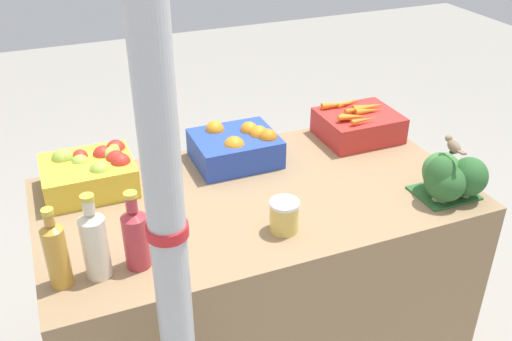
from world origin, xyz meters
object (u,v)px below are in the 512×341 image
Objects in this scene: apple_crate at (90,171)px; orange_crate at (237,146)px; juice_bottle_ruby at (136,236)px; pickle_jar at (285,216)px; support_pole at (171,266)px; sparrow_bird at (453,146)px; carrot_crate at (358,124)px; broccoli_pile at (448,177)px; juice_bottle_cloudy at (95,242)px; juice_bottle_amber at (56,253)px.

apple_crate is 1.00× the size of orange_crate.
pickle_jar is at bearing -0.12° from juice_bottle_ruby.
sparrow_bird is (1.11, 0.32, -0.04)m from support_pole.
orange_crate reaches higher than carrot_crate.
support_pole is at bearing -85.47° from juice_bottle_ruby.
broccoli_pile is 1.79× the size of sparrow_bird.
juice_bottle_cloudy is (-1.22, -0.52, 0.06)m from carrot_crate.
juice_bottle_cloudy is at bearing 99.66° from sparrow_bird.
juice_bottle_cloudy is at bearing 180.00° from juice_bottle_ruby.
juice_bottle_amber is at bearing 180.00° from juice_bottle_cloudy.
apple_crate is at bearing 178.88° from orange_crate.
pickle_jar is (0.47, 0.35, -0.20)m from support_pole.
carrot_crate is (0.58, 0.00, -0.00)m from orange_crate.
sparrow_bird is at bearing -24.97° from apple_crate.
apple_crate is at bearing 154.73° from broccoli_pile.
orange_crate is 2.94× the size of pickle_jar.
apple_crate is 1.39× the size of broccoli_pile.
carrot_crate is at bearing 23.19° from juice_bottle_cloudy.
sparrow_bird is (1.37, -0.03, 0.10)m from juice_bottle_amber.
juice_bottle_ruby reaches higher than pickle_jar.
juice_bottle_amber is (-0.26, 0.35, -0.14)m from support_pole.
support_pole is 0.41m from juice_bottle_cloudy.
apple_crate is 1.26× the size of juice_bottle_ruby.
sparrow_bird reaches higher than apple_crate.
carrot_crate is (1.16, -0.01, -0.01)m from apple_crate.
support_pole reaches higher than broccoli_pile.
juice_bottle_cloudy is (-1.26, 0.04, 0.03)m from broccoli_pile.
sparrow_bird is at bearing 63.68° from broccoli_pile.
support_pole is 8.25× the size of juice_bottle_amber.
apple_crate is 1.26× the size of juice_bottle_amber.
sparrow_bird is at bearing -1.37° from juice_bottle_amber.
juice_bottle_cloudy reaches higher than juice_bottle_ruby.
juice_bottle_amber is 1.00× the size of juice_bottle_ruby.
carrot_crate is at bearing 41.18° from pickle_jar.
pickle_jar is (0.73, -0.00, -0.06)m from juice_bottle_amber.
broccoli_pile is (1.20, -0.57, 0.02)m from apple_crate.
juice_bottle_amber is at bearing 179.92° from pickle_jar.
sparrow_bird reaches higher than broccoli_pile.
juice_bottle_cloudy is at bearing -156.81° from carrot_crate.
carrot_crate is at bearing 25.43° from juice_bottle_ruby.
pickle_jar is (-0.60, -0.52, -0.01)m from carrot_crate.
juice_bottle_ruby is (0.12, -0.00, -0.01)m from juice_bottle_cloudy.
apple_crate is 1.33m from broccoli_pile.
orange_crate is 0.58m from carrot_crate.
apple_crate is 0.54m from juice_bottle_ruby.
carrot_crate is at bearing -0.38° from apple_crate.
apple_crate and carrot_crate have the same top height.
pickle_jar is (0.57, -0.53, -0.02)m from apple_crate.
sparrow_bird is at bearing -1.49° from juice_bottle_cloudy.
apple_crate is at bearing 76.18° from sparrow_bird.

